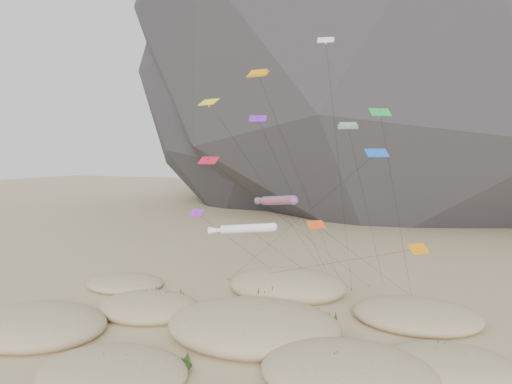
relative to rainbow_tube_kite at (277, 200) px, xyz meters
The scene contains 9 objects.
ground 16.86m from the rainbow_tube_kite, 91.26° to the right, with size 500.00×500.00×0.00m, color #CCB789.
dunes 13.71m from the rainbow_tube_kite, 97.27° to the right, with size 50.09×39.36×3.86m.
dune_grass 14.06m from the rainbow_tube_kite, 101.73° to the right, with size 42.46×27.30×1.50m.
kite_stakes 16.20m from the rainbow_tube_kite, 79.00° to the left, with size 23.99×6.76×0.30m.
rainbow_tube_kite is the anchor object (origin of this frame).
white_tube_kite 6.68m from the rainbow_tube_kite, 101.46° to the right, with size 7.06×21.49×10.49m.
orange_parafoil 13.88m from the rainbow_tube_kite, behind, with size 7.22×15.45×26.69m.
multi_parafoil 11.16m from the rainbow_tube_kite, 22.47° to the left, with size 3.49×13.11×20.81m.
delta_kites 5.47m from the rainbow_tube_kite, 25.96° to the right, with size 28.09×19.15×29.84m.
Camera 1 is at (19.68, -40.00, 17.55)m, focal length 35.00 mm.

